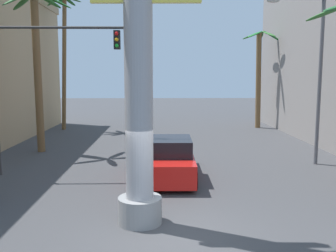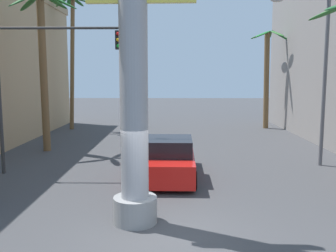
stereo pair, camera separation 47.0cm
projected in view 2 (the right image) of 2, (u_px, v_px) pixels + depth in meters
The scene contains 8 objects.
ground_plane at pixel (170, 153), 18.86m from camera, with size 94.09×94.09×0.00m, color #424244.
neon_sign_pole at pixel (133, 15), 9.24m from camera, with size 3.04×1.16×11.37m.
street_lamp at pixel (317, 64), 15.73m from camera, with size 2.50×0.28×7.24m.
traffic_light_mast at pixel (43, 69), 14.38m from camera, with size 5.60×0.32×5.77m.
car_lead at pixel (168, 159), 14.35m from camera, with size 2.17×4.83×1.56m.
palm_tree_far_right at pixel (267, 70), 27.17m from camera, with size 2.87×3.10×7.16m.
palm_tree_mid_left at pixel (43, 56), 18.83m from camera, with size 3.29×3.31×8.00m.
palm_tree_far_left at pixel (71, 43), 26.69m from camera, with size 2.59×2.57×9.51m.
Camera 2 is at (0.19, -8.51, 3.87)m, focal length 40.00 mm.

